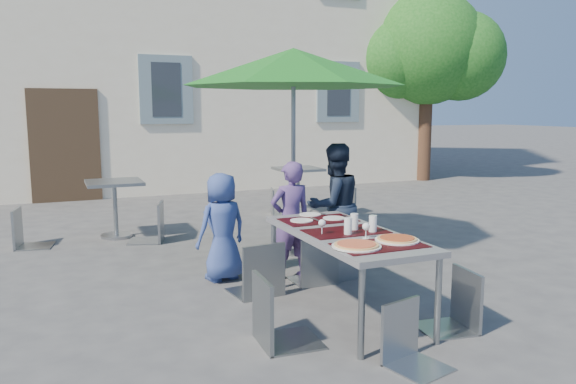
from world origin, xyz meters
name	(u,v)px	position (x,y,z in m)	size (l,w,h in m)	color
ground	(333,312)	(0.00, 0.00, 0.00)	(90.00, 90.00, 0.00)	#3F3F41
tree	(428,50)	(6.55, 7.54, 3.25)	(3.60, 3.00, 4.70)	#462C1E
dining_table	(346,238)	(0.08, -0.06, 0.70)	(0.80, 1.85, 0.76)	#4A4A4F
pizza_near_left	(356,245)	(-0.12, -0.60, 0.77)	(0.39, 0.39, 0.03)	white
pizza_near_right	(397,239)	(0.29, -0.55, 0.77)	(0.36, 0.36, 0.03)	white
glassware	(356,224)	(0.13, -0.15, 0.83)	(0.51, 0.38, 0.15)	silver
place_settings	(316,218)	(0.09, 0.57, 0.76)	(0.60, 0.48, 0.01)	white
child_0	(222,227)	(-0.64, 1.34, 0.58)	(0.56, 0.37, 1.16)	#34488F
child_1	(291,220)	(0.07, 1.13, 0.63)	(0.46, 0.30, 1.27)	#523A76
child_2	(334,206)	(0.70, 1.33, 0.72)	(0.70, 0.40, 1.43)	#172033
chair_0	(259,236)	(-0.46, 0.68, 0.60)	(0.51, 0.51, 1.02)	gray
chair_1	(316,231)	(0.21, 0.81, 0.56)	(0.42, 0.43, 0.96)	gray
chair_2	(344,233)	(0.58, 0.87, 0.50)	(0.43, 0.43, 0.86)	gray
chair_3	(276,268)	(-0.73, -0.45, 0.62)	(0.49, 0.49, 1.04)	gray
chair_4	(458,264)	(0.76, -0.73, 0.55)	(0.47, 0.47, 0.95)	gray
chair_5	(411,298)	(0.02, -1.14, 0.50)	(0.46, 0.46, 0.86)	gray
patio_umbrella	(293,69)	(0.53, 2.12, 2.30)	(2.75, 2.75, 2.55)	#9FA1A6
cafe_table_0	(115,197)	(-1.47, 3.85, 0.58)	(0.76, 0.76, 0.81)	#9FA1A6
bg_chair_l_0	(24,204)	(-2.63, 3.71, 0.58)	(0.52, 0.51, 0.99)	gray
bg_chair_r_0	(152,198)	(-1.02, 3.40, 0.60)	(0.57, 0.57, 1.03)	gray
cafe_table_1	(298,181)	(1.70, 4.60, 0.56)	(0.74, 0.74, 0.79)	#9FA1A6
bg_chair_l_1	(278,186)	(1.29, 4.54, 0.50)	(0.48, 0.47, 0.86)	gray
bg_chair_r_1	(346,184)	(2.44, 4.22, 0.52)	(0.40, 0.40, 0.89)	gray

